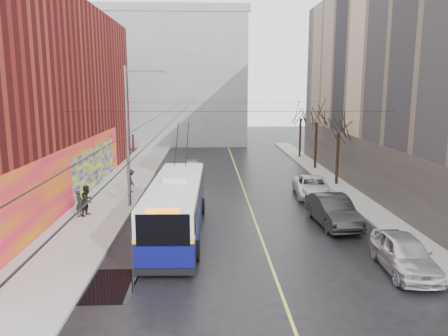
# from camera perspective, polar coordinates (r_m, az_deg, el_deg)

# --- Properties ---
(ground) EXTENTS (140.00, 140.00, 0.00)m
(ground) POSITION_cam_1_polar(r_m,az_deg,el_deg) (19.21, 1.77, -13.05)
(ground) COLOR black
(ground) RESTS_ON ground
(sidewalk_left) EXTENTS (4.00, 60.00, 0.15)m
(sidewalk_left) POSITION_cam_1_polar(r_m,az_deg,el_deg) (31.26, -14.63, -3.95)
(sidewalk_left) COLOR gray
(sidewalk_left) RESTS_ON ground
(sidewalk_right) EXTENTS (2.00, 60.00, 0.15)m
(sidewalk_right) POSITION_cam_1_polar(r_m,az_deg,el_deg) (32.21, 16.46, -3.62)
(sidewalk_right) COLOR gray
(sidewalk_right) RESTS_ON ground
(lane_line) EXTENTS (0.12, 50.00, 0.01)m
(lane_line) POSITION_cam_1_polar(r_m,az_deg,el_deg) (32.60, 2.70, -3.16)
(lane_line) COLOR #BFB74C
(lane_line) RESTS_ON ground
(building_far) EXTENTS (20.50, 12.10, 18.00)m
(building_far) POSITION_cam_1_polar(r_m,az_deg,el_deg) (62.76, -6.69, 11.59)
(building_far) COLOR gray
(building_far) RESTS_ON ground
(streetlight_pole) EXTENTS (2.65, 0.60, 9.00)m
(streetlight_pole) POSITION_cam_1_polar(r_m,az_deg,el_deg) (28.14, -12.23, 4.47)
(streetlight_pole) COLOR slate
(streetlight_pole) RESTS_ON ground
(catenary_wires) EXTENTS (18.00, 60.00, 0.22)m
(catenary_wires) POSITION_cam_1_polar(r_m,az_deg,el_deg) (32.40, -4.52, 7.91)
(catenary_wires) COLOR black
(tree_near) EXTENTS (3.20, 3.20, 6.40)m
(tree_near) POSITION_cam_1_polar(r_m,az_deg,el_deg) (35.21, 14.80, 5.72)
(tree_near) COLOR black
(tree_near) RESTS_ON ground
(tree_mid) EXTENTS (3.20, 3.20, 6.68)m
(tree_mid) POSITION_cam_1_polar(r_m,az_deg,el_deg) (41.92, 12.04, 6.91)
(tree_mid) COLOR black
(tree_mid) RESTS_ON ground
(tree_far) EXTENTS (3.20, 3.20, 6.57)m
(tree_far) POSITION_cam_1_polar(r_m,az_deg,el_deg) (48.73, 10.02, 7.31)
(tree_far) COLOR black
(tree_far) RESTS_ON ground
(puddle) EXTENTS (2.63, 3.15, 0.01)m
(puddle) POSITION_cam_1_polar(r_m,az_deg,el_deg) (18.36, -15.70, -14.59)
(puddle) COLOR black
(puddle) RESTS_ON ground
(pigeons_flying) EXTENTS (3.66, 3.39, 0.27)m
(pigeons_flying) POSITION_cam_1_polar(r_m,az_deg,el_deg) (27.11, -3.86, 9.02)
(pigeons_flying) COLOR slate
(trolleybus) EXTENTS (2.94, 11.68, 5.50)m
(trolleybus) POSITION_cam_1_polar(r_m,az_deg,el_deg) (23.24, -6.23, -4.91)
(trolleybus) COLOR #0B0C56
(trolleybus) RESTS_ON ground
(parked_car_a) EXTENTS (2.08, 4.69, 1.57)m
(parked_car_a) POSITION_cam_1_polar(r_m,az_deg,el_deg) (20.20, 22.45, -10.26)
(parked_car_a) COLOR silver
(parked_car_a) RESTS_ON ground
(parked_car_b) EXTENTS (2.14, 5.21, 1.68)m
(parked_car_b) POSITION_cam_1_polar(r_m,az_deg,el_deg) (25.47, 14.02, -5.41)
(parked_car_b) COLOR #242526
(parked_car_b) RESTS_ON ground
(parked_car_c) EXTENTS (2.79, 5.32, 1.43)m
(parked_car_c) POSITION_cam_1_polar(r_m,az_deg,el_deg) (31.77, 11.46, -2.40)
(parked_car_c) COLOR white
(parked_car_c) RESTS_ON ground
(following_car) EXTENTS (1.86, 4.51, 1.53)m
(following_car) POSITION_cam_1_polar(r_m,az_deg,el_deg) (38.14, -4.17, -0.01)
(following_car) COLOR #A5A4A8
(following_car) RESTS_ON ground
(pedestrian_a) EXTENTS (0.43, 0.61, 1.55)m
(pedestrian_a) POSITION_cam_1_polar(r_m,az_deg,el_deg) (27.23, -18.37, -4.42)
(pedestrian_a) COLOR black
(pedestrian_a) RESTS_ON sidewalk_left
(pedestrian_b) EXTENTS (0.97, 1.08, 1.83)m
(pedestrian_b) POSITION_cam_1_polar(r_m,az_deg,el_deg) (27.23, -17.42, -4.06)
(pedestrian_b) COLOR black
(pedestrian_b) RESTS_ON sidewalk_left
(pedestrian_c) EXTENTS (1.07, 1.27, 1.70)m
(pedestrian_c) POSITION_cam_1_polar(r_m,az_deg,el_deg) (32.45, -12.08, -1.64)
(pedestrian_c) COLOR black
(pedestrian_c) RESTS_ON sidewalk_left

